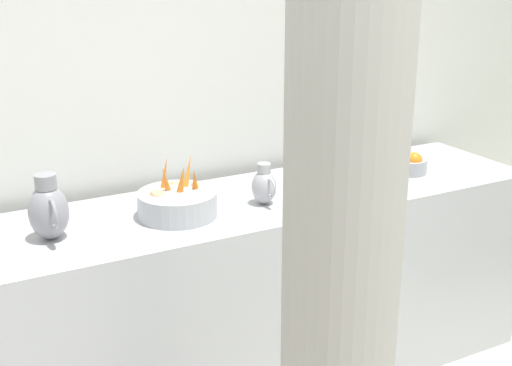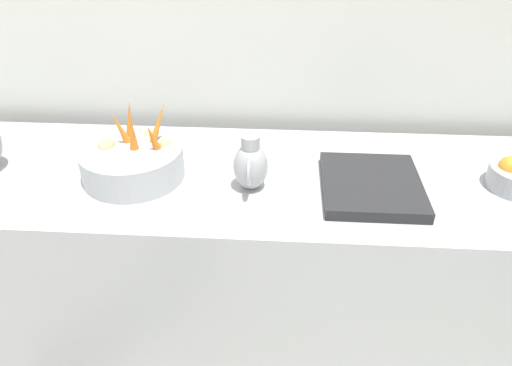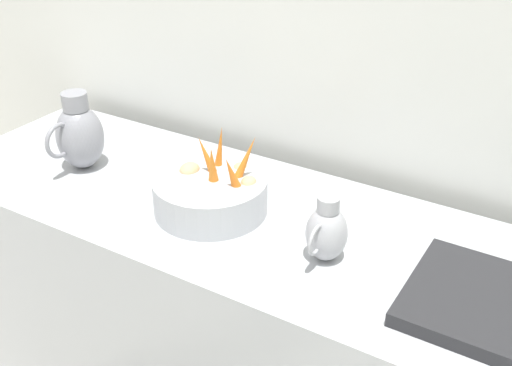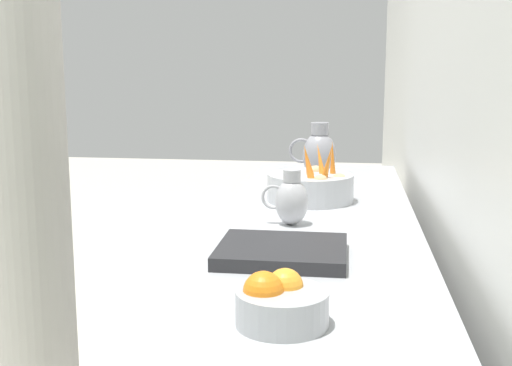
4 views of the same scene
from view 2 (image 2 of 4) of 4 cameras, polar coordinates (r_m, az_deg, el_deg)
The scene contains 4 objects.
prep_counter at distance 1.86m, azimuth 0.20°, elevation -11.26°, with size 0.67×2.66×0.93m, color #ADAFB5.
vegetable_colander at distance 1.59m, azimuth -14.26°, elevation 2.53°, with size 0.32×0.32×0.23m.
metal_pitcher_short at distance 1.47m, azimuth -0.65°, elevation 2.11°, with size 0.15×0.11×0.18m.
counter_sink_basin at distance 1.53m, azimuth 13.42°, elevation -0.25°, with size 0.34×0.30×0.04m, color #232326.
Camera 2 is at (-0.16, 0.28, 1.75)m, focal length 34.00 mm.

